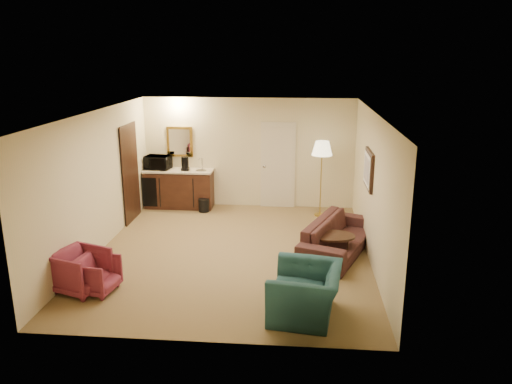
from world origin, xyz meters
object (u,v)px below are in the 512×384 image
rose_chair_near (96,273)px  sofa (338,231)px  floor_lamp (321,179)px  microwave (158,161)px  coffee_table (331,247)px  coffee_maker (185,164)px  wetbar_cabinet (179,189)px  rose_chair_far (80,269)px  teal_armchair (306,284)px  waste_bin (204,205)px

rose_chair_near → sofa: bearing=-54.7°
floor_lamp → microwave: bearing=174.0°
coffee_table → coffee_maker: coffee_maker is taller
wetbar_cabinet → rose_chair_far: (-0.50, -4.46, -0.09)m
wetbar_cabinet → teal_armchair: 5.75m
rose_chair_far → coffee_maker: coffee_maker is taller
wetbar_cabinet → coffee_maker: coffee_maker is taller
sofa → coffee_maker: (-3.42, 2.53, 0.65)m
teal_armchair → coffee_maker: (-2.80, 4.88, 0.60)m
waste_bin → floor_lamp: bearing=-0.9°
coffee_table → teal_armchair: bearing=-103.2°
floor_lamp → waste_bin: bearing=179.1°
teal_armchair → coffee_maker: size_ratio=3.39×
sofa → waste_bin: bearing=74.1°
teal_armchair → waste_bin: 5.17m
rose_chair_far → waste_bin: 4.31m
wetbar_cabinet → floor_lamp: bearing=-6.1°
teal_armchair → coffee_maker: 5.66m
rose_chair_far → teal_armchair: bearing=-78.5°
coffee_table → rose_chair_far: bearing=-158.6°
waste_bin → coffee_table: bearing=-42.9°
teal_armchair → coffee_table: size_ratio=1.30×
sofa → rose_chair_near: sofa is taller
floor_lamp → coffee_maker: size_ratio=5.35×
sofa → teal_armchair: bearing=-173.3°
microwave → coffee_maker: 0.68m
rose_chair_far → coffee_table: 4.24m
sofa → coffee_table: size_ratio=2.61×
rose_chair_far → floor_lamp: bearing=-24.1°
sofa → rose_chair_far: sofa is taller
coffee_table → floor_lamp: floor_lamp is taller
wetbar_cabinet → coffee_table: 4.52m
rose_chair_near → rose_chair_far: 0.26m
sofa → coffee_maker: size_ratio=6.79×
rose_chair_near → wetbar_cabinet: bearing=5.7°
sofa → coffee_maker: 4.31m
wetbar_cabinet → sofa: bearing=-35.5°
wetbar_cabinet → coffee_maker: 0.65m
waste_bin → coffee_maker: (-0.47, 0.27, 0.93)m
microwave → wetbar_cabinet: bearing=3.2°
wetbar_cabinet → rose_chair_near: wetbar_cabinet is taller
coffee_table → rose_chair_near: bearing=-157.1°
wetbar_cabinet → floor_lamp: (3.35, -0.36, 0.41)m
coffee_maker → rose_chair_far: bearing=-116.1°
rose_chair_far → coffee_maker: (0.68, 4.42, 0.71)m
wetbar_cabinet → coffee_maker: size_ratio=5.07×
wetbar_cabinet → sofa: (3.60, -2.57, -0.03)m
wetbar_cabinet → coffee_table: bearing=-40.2°
waste_bin → coffee_maker: bearing=150.1°
waste_bin → sofa: bearing=-37.4°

